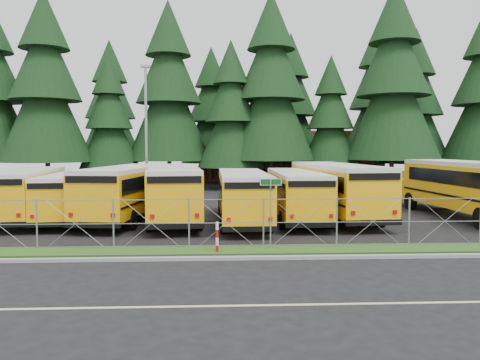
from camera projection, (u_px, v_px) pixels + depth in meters
name	position (u px, v px, depth m)	size (l,w,h in m)	color
ground	(284.00, 242.00, 19.99)	(120.00, 120.00, 0.00)	black
curb	(296.00, 257.00, 16.90)	(50.00, 0.25, 0.12)	gray
grass_verge	(291.00, 250.00, 18.29)	(50.00, 1.40, 0.06)	#1F4A15
road_lane_line	(328.00, 304.00, 12.02)	(50.00, 0.12, 0.01)	beige
chainlink_fence	(288.00, 222.00, 18.92)	(44.00, 0.10, 2.00)	#979A9F
brick_building	(287.00, 155.00, 59.92)	(22.00, 10.00, 6.00)	brown
bus_0	(28.00, 195.00, 25.93)	(2.53, 10.73, 2.81)	#F2B807
bus_1	(73.00, 197.00, 25.92)	(2.34, 9.90, 2.60)	#F2B807
bus_2	(129.00, 193.00, 26.03)	(2.69, 11.38, 2.98)	#F2B807
bus_3	(174.00, 194.00, 25.71)	(2.70, 11.42, 2.99)	#F2B807
bus_4	(242.00, 197.00, 24.87)	(2.47, 10.47, 2.75)	#F2B807
bus_5	(295.00, 196.00, 25.91)	(2.45, 10.40, 2.73)	#F2B807
bus_6	(334.00, 191.00, 26.71)	(2.78, 11.78, 3.09)	#F2B807
bus_east	(465.00, 190.00, 26.42)	(2.92, 12.39, 3.25)	#F2B807
street_sign	(271.00, 198.00, 18.35)	(0.84, 0.55, 2.81)	#979A9F
striped_bollard	(217.00, 238.00, 17.83)	(0.11, 0.11, 1.20)	#B20C0C
light_standard	(146.00, 128.00, 35.00)	(0.70, 0.35, 10.14)	#979A9F
conifer_1	(46.00, 91.00, 42.54)	(8.29, 8.29, 18.34)	black
conifer_2	(109.00, 122.00, 44.51)	(5.81, 5.81, 12.85)	black
conifer_3	(169.00, 95.00, 46.45)	(8.39, 8.39, 18.56)	black
conifer_4	(231.00, 115.00, 44.93)	(6.47, 6.47, 14.32)	black
conifer_5	(271.00, 91.00, 45.14)	(8.59, 8.59, 19.01)	black
conifer_6	(330.00, 122.00, 45.53)	(5.86, 5.86, 12.96)	black
conifer_7	(393.00, 86.00, 43.82)	(8.82, 8.82, 19.51)	black
conifer_8	(415.00, 108.00, 48.05)	(7.32, 7.32, 16.18)	black
conifer_10	(110.00, 112.00, 52.95)	(7.30, 7.30, 16.15)	black
conifer_11	(211.00, 115.00, 53.16)	(6.97, 6.97, 15.40)	black
conifer_12	(290.00, 109.00, 52.33)	(7.57, 7.57, 16.74)	black
conifer_13	(378.00, 101.00, 53.22)	(8.42, 8.42, 18.62)	black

